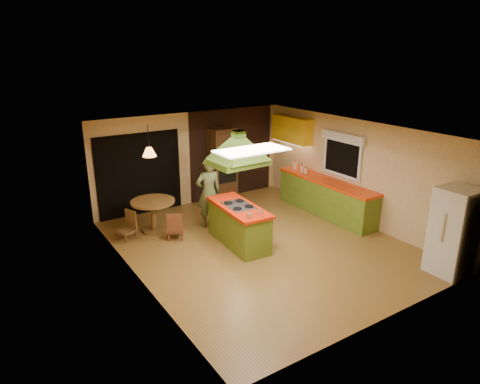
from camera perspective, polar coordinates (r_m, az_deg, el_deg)
ground at (r=9.42m, az=2.88°, el=-7.04°), size 6.50×6.50×0.00m
room_walls at (r=8.95m, az=3.01°, el=0.19°), size 5.50×6.50×6.50m
ceiling_plane at (r=8.63m, az=3.15°, el=8.08°), size 6.50×6.50×0.00m
brick_panel at (r=12.20m, az=-1.10°, el=5.23°), size 2.64×0.03×2.50m
nook_opening at (r=11.10m, az=-13.25°, el=2.31°), size 2.20×0.03×2.10m
right_counter at (r=11.14m, az=11.40°, el=-0.67°), size 0.62×3.05×0.92m
upper_cabinets at (r=12.00m, az=6.94°, el=8.29°), size 0.34×1.40×0.70m
window_right at (r=10.83m, az=13.52°, el=5.82°), size 0.12×1.35×1.06m
fluor_panel at (r=7.06m, az=1.61°, el=5.59°), size 1.20×0.60×0.03m
kitchen_island at (r=9.28m, az=-0.18°, el=-4.37°), size 0.83×1.81×0.90m
range_hood at (r=8.73m, az=-0.20°, el=6.54°), size 1.15×0.85×0.80m
man at (r=10.11m, az=-4.21°, el=-0.07°), size 0.66×0.48×1.69m
refrigerator at (r=8.92m, az=26.59°, el=-4.70°), size 0.70×0.66×1.69m
wall_oven at (r=11.78m, az=-2.39°, el=3.61°), size 0.68×0.61×2.05m
dining_table at (r=10.09m, az=-11.49°, el=-2.33°), size 1.01×1.01×0.76m
chair_left at (r=9.87m, az=-14.97°, el=-4.38°), size 0.46×0.46×0.65m
chair_near at (r=9.69m, az=-8.60°, el=-4.35°), size 0.48×0.48×0.65m
pendant_lamp at (r=9.69m, az=-12.00°, el=5.25°), size 0.31×0.31×0.20m
canister_large at (r=11.80m, az=7.34°, el=3.48°), size 0.15×0.15×0.21m
canister_medium at (r=11.58m, az=8.31°, el=3.09°), size 0.16×0.16×0.18m
canister_small at (r=11.48m, az=8.76°, el=2.83°), size 0.13×0.13×0.14m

